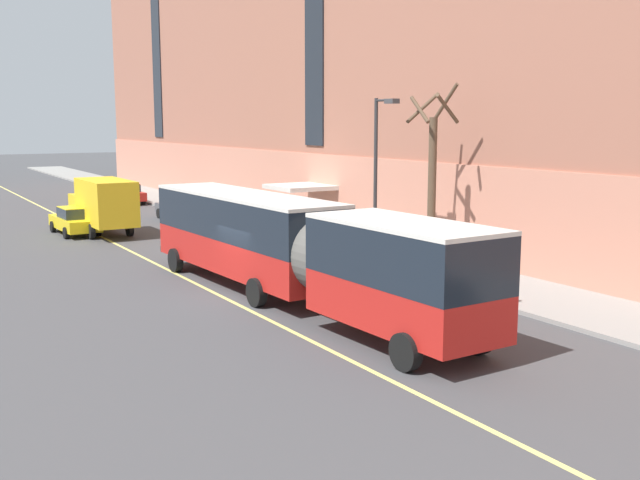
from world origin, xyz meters
name	(u,v)px	position (x,y,z in m)	size (l,w,h in m)	color
ground_plane	(243,296)	(0.00, 0.00, 0.00)	(260.00, 260.00, 0.00)	#424244
sidewalk	(393,258)	(8.89, 3.00, 0.07)	(4.43, 160.00, 0.15)	gray
city_bus	(291,245)	(1.00, -1.81, 2.07)	(3.47, 18.32, 3.56)	red
parked_car_champagne_0	(350,257)	(5.38, 1.14, 0.78)	(1.95, 4.30, 1.56)	#BCAD89
parked_car_black_2	(216,219)	(5.33, 15.10, 0.78)	(1.96, 4.44, 1.56)	black
parked_car_darkgray_3	(180,208)	(5.55, 21.52, 0.78)	(1.99, 4.35, 1.56)	#4C4C51
parked_car_red_4	(126,194)	(5.34, 32.70, 0.78)	(2.11, 4.63, 1.56)	#B21E19
parked_car_white_5	(267,232)	(5.48, 8.89, 0.79)	(2.03, 4.80, 1.56)	silver
box_truck	(103,203)	(-0.34, 17.56, 1.76)	(2.38, 6.99, 3.11)	gold
taxi_cab	(75,221)	(-1.71, 18.47, 0.78)	(2.08, 4.72, 1.56)	yellow
street_tree_mid_block	(432,177)	(8.77, 0.17, 3.97)	(1.72, 1.81, 7.67)	brown
street_lamp	(379,164)	(7.27, 1.90, 4.47)	(0.36, 1.48, 7.08)	#2D2D30
fire_hydrant	(511,293)	(7.17, -6.12, 0.49)	(0.42, 0.24, 0.72)	red
lane_centerline	(195,283)	(-0.70, 3.00, 0.00)	(0.16, 140.00, 0.01)	#E0D66B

